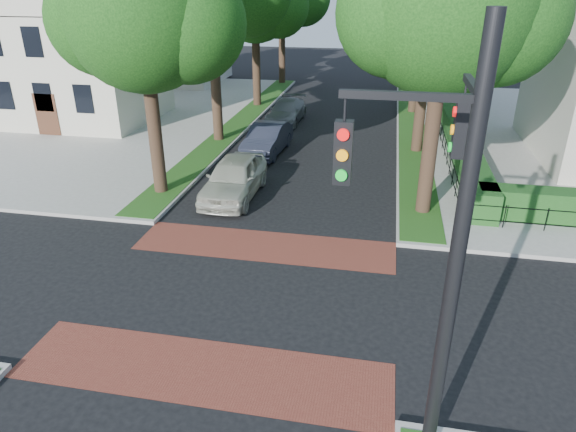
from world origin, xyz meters
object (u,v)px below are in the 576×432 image
at_px(traffic_signal, 445,235).
at_px(parked_car_rear, 286,111).
at_px(parked_car_middle, 267,139).
at_px(parked_car_front, 234,178).

xyz_separation_m(traffic_signal, parked_car_rear, (-7.46, 24.54, -4.00)).
relative_size(traffic_signal, parked_car_middle, 1.69).
distance_m(traffic_signal, parked_car_front, 14.30).
relative_size(parked_car_middle, parked_car_rear, 0.98).
bearing_deg(parked_car_middle, traffic_signal, -64.30).
relative_size(parked_car_front, parked_car_middle, 1.06).
xyz_separation_m(parked_car_middle, parked_car_rear, (-0.27, 6.68, -0.08)).
distance_m(parked_car_middle, parked_car_rear, 6.68).
height_order(traffic_signal, parked_car_rear, traffic_signal).
bearing_deg(traffic_signal, parked_car_middle, 111.92).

